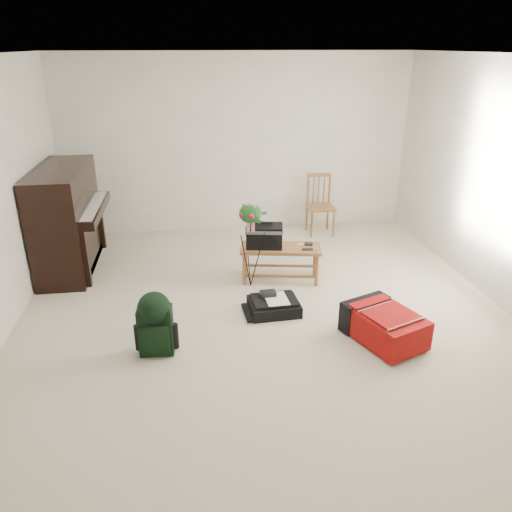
{
  "coord_description": "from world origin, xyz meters",
  "views": [
    {
      "loc": [
        -0.71,
        -4.39,
        2.58
      ],
      "look_at": [
        -0.05,
        0.35,
        0.54
      ],
      "focal_mm": 35.0,
      "sensor_mm": 36.0,
      "label": 1
    }
  ],
  "objects": [
    {
      "name": "flower_stand",
      "position": [
        -0.06,
        0.75,
        0.5
      ],
      "size": [
        0.4,
        0.4,
        1.02
      ],
      "rotation": [
        0.0,
        0.0,
        -0.31
      ],
      "color": "black",
      "rests_on": "floor"
    },
    {
      "name": "dining_chair",
      "position": [
        1.17,
        2.37,
        0.42
      ],
      "size": [
        0.38,
        0.38,
        0.86
      ],
      "rotation": [
        0.0,
        0.0,
        -0.01
      ],
      "color": "#9A6232",
      "rests_on": "floor"
    },
    {
      "name": "ceiling",
      "position": [
        0.0,
        0.0,
        2.5
      ],
      "size": [
        5.0,
        5.5,
        0.01
      ],
      "primitive_type": "cube",
      "color": "white",
      "rests_on": "wall_back"
    },
    {
      "name": "green_backpack",
      "position": [
        -1.07,
        -0.48,
        0.33
      ],
      "size": [
        0.31,
        0.29,
        0.6
      ],
      "rotation": [
        0.0,
        0.0,
        -0.07
      ],
      "color": "black",
      "rests_on": "floor"
    },
    {
      "name": "red_suitcase",
      "position": [
        1.03,
        -0.52,
        0.16
      ],
      "size": [
        0.72,
        0.87,
        0.31
      ],
      "rotation": [
        0.0,
        0.0,
        0.38
      ],
      "color": "#AB070F",
      "rests_on": "floor"
    },
    {
      "name": "wall_back",
      "position": [
        0.0,
        2.75,
        1.25
      ],
      "size": [
        5.0,
        0.04,
        2.5
      ],
      "primitive_type": "cube",
      "color": "beige",
      "rests_on": "floor"
    },
    {
      "name": "bench",
      "position": [
        0.17,
        0.87,
        0.5
      ],
      "size": [
        0.98,
        0.52,
        0.71
      ],
      "rotation": [
        0.0,
        0.0,
        -0.17
      ],
      "color": "#9A6232",
      "rests_on": "floor"
    },
    {
      "name": "floor",
      "position": [
        0.0,
        0.0,
        0.0
      ],
      "size": [
        5.0,
        5.5,
        0.01
      ],
      "primitive_type": "cube",
      "color": "beige",
      "rests_on": "ground"
    },
    {
      "name": "piano",
      "position": [
        -2.19,
        1.6,
        0.6
      ],
      "size": [
        0.71,
        1.5,
        1.25
      ],
      "color": "black",
      "rests_on": "floor"
    },
    {
      "name": "black_duffel",
      "position": [
        0.1,
        0.11,
        0.08
      ],
      "size": [
        0.53,
        0.43,
        0.21
      ],
      "rotation": [
        0.0,
        0.0,
        0.06
      ],
      "color": "black",
      "rests_on": "floor"
    }
  ]
}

